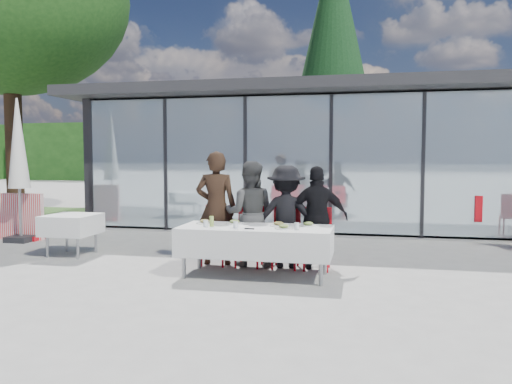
% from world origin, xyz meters
% --- Properties ---
extents(ground, '(90.00, 90.00, 0.00)m').
position_xyz_m(ground, '(0.00, 0.00, 0.00)').
color(ground, '#999691').
rests_on(ground, ground).
extents(pavilion, '(14.80, 8.80, 3.44)m').
position_xyz_m(pavilion, '(2.00, 8.16, 2.15)').
color(pavilion, gray).
rests_on(pavilion, ground).
extents(treeline, '(62.50, 2.00, 4.40)m').
position_xyz_m(treeline, '(-2.00, 28.00, 2.20)').
color(treeline, '#173D13').
rests_on(treeline, ground).
extents(dining_table, '(2.26, 0.96, 0.75)m').
position_xyz_m(dining_table, '(0.18, 0.06, 0.54)').
color(dining_table, silver).
rests_on(dining_table, ground).
extents(diner_a, '(0.77, 0.77, 1.88)m').
position_xyz_m(diner_a, '(-0.65, 0.79, 0.94)').
color(diner_a, '#301F15').
rests_on(diner_a, ground).
extents(diner_chair_a, '(0.44, 0.44, 0.97)m').
position_xyz_m(diner_chair_a, '(-0.65, 0.81, 0.54)').
color(diner_chair_a, red).
rests_on(diner_chair_a, ground).
extents(diner_b, '(0.91, 0.91, 1.71)m').
position_xyz_m(diner_b, '(-0.07, 0.79, 0.86)').
color(diner_b, '#464646').
rests_on(diner_b, ground).
extents(diner_chair_b, '(0.44, 0.44, 0.97)m').
position_xyz_m(diner_chair_b, '(-0.07, 0.81, 0.54)').
color(diner_chair_b, red).
rests_on(diner_chair_b, ground).
extents(diner_c, '(1.18, 1.18, 1.65)m').
position_xyz_m(diner_c, '(0.53, 0.79, 0.82)').
color(diner_c, black).
rests_on(diner_c, ground).
extents(diner_chair_c, '(0.44, 0.44, 0.97)m').
position_xyz_m(diner_chair_c, '(0.53, 0.81, 0.54)').
color(diner_chair_c, red).
rests_on(diner_chair_c, ground).
extents(diner_d, '(1.10, 1.10, 1.64)m').
position_xyz_m(diner_d, '(1.03, 0.79, 0.82)').
color(diner_d, black).
rests_on(diner_d, ground).
extents(diner_chair_d, '(0.44, 0.44, 0.97)m').
position_xyz_m(diner_chair_d, '(1.03, 0.81, 0.54)').
color(diner_chair_d, red).
rests_on(diner_chair_d, ground).
extents(plate_a, '(0.27, 0.27, 0.07)m').
position_xyz_m(plate_a, '(-0.67, 0.23, 0.78)').
color(plate_a, white).
rests_on(plate_a, dining_table).
extents(plate_b, '(0.27, 0.27, 0.07)m').
position_xyz_m(plate_b, '(-0.20, 0.28, 0.78)').
color(plate_b, white).
rests_on(plate_b, dining_table).
extents(plate_c, '(0.27, 0.27, 0.07)m').
position_xyz_m(plate_c, '(0.50, 0.21, 0.78)').
color(plate_c, white).
rests_on(plate_c, dining_table).
extents(plate_d, '(0.27, 0.27, 0.07)m').
position_xyz_m(plate_d, '(0.94, 0.28, 0.78)').
color(plate_d, white).
rests_on(plate_d, dining_table).
extents(plate_extra, '(0.27, 0.27, 0.07)m').
position_xyz_m(plate_extra, '(0.63, -0.07, 0.78)').
color(plate_extra, white).
rests_on(plate_extra, dining_table).
extents(juice_bottle, '(0.06, 0.06, 0.16)m').
position_xyz_m(juice_bottle, '(-0.46, -0.06, 0.83)').
color(juice_bottle, '#99B84D').
rests_on(juice_bottle, dining_table).
extents(drinking_glasses, '(1.42, 0.12, 0.10)m').
position_xyz_m(drinking_glasses, '(0.07, -0.14, 0.80)').
color(drinking_glasses, silver).
rests_on(drinking_glasses, dining_table).
extents(folded_eyeglasses, '(0.14, 0.03, 0.01)m').
position_xyz_m(folded_eyeglasses, '(0.15, -0.22, 0.76)').
color(folded_eyeglasses, black).
rests_on(folded_eyeglasses, dining_table).
extents(spare_table_left, '(0.86, 0.86, 0.74)m').
position_xyz_m(spare_table_left, '(-3.43, 0.95, 0.55)').
color(spare_table_left, silver).
rests_on(spare_table_left, ground).
extents(spare_chair_b, '(0.54, 0.54, 0.97)m').
position_xyz_m(spare_chair_b, '(4.20, 4.14, 0.54)').
color(spare_chair_b, red).
rests_on(spare_chair_b, ground).
extents(market_umbrella, '(0.50, 0.50, 3.00)m').
position_xyz_m(market_umbrella, '(-5.31, 2.04, 1.90)').
color(market_umbrella, black).
rests_on(market_umbrella, ground).
extents(conifer_tree, '(4.00, 4.00, 10.50)m').
position_xyz_m(conifer_tree, '(0.50, 13.00, 5.99)').
color(conifer_tree, '#382316').
rests_on(conifer_tree, ground).
extents(grass_patch, '(5.00, 5.00, 0.02)m').
position_xyz_m(grass_patch, '(-8.50, 6.00, 0.01)').
color(grass_patch, '#385926').
rests_on(grass_patch, ground).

